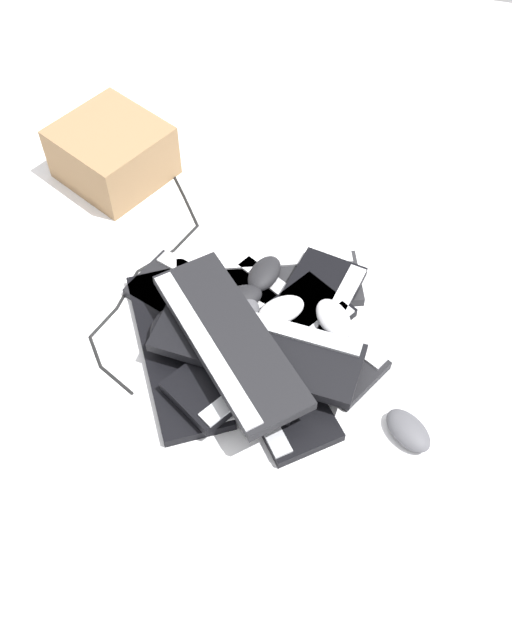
# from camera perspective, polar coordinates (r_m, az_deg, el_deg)

# --- Properties ---
(ground_plane) EXTENTS (3.20, 3.20, 0.00)m
(ground_plane) POSITION_cam_1_polar(r_m,az_deg,el_deg) (1.55, 1.12, -3.71)
(ground_plane) COLOR white
(keyboard_0) EXTENTS (0.46, 0.35, 0.03)m
(keyboard_0) POSITION_cam_1_polar(r_m,az_deg,el_deg) (1.60, 3.02, -0.59)
(keyboard_0) COLOR black
(keyboard_0) RESTS_ON ground
(keyboard_1) EXTENTS (0.46, 0.28, 0.03)m
(keyboard_1) POSITION_cam_1_polar(r_m,az_deg,el_deg) (1.67, 0.84, 3.07)
(keyboard_1) COLOR #232326
(keyboard_1) RESTS_ON ground
(keyboard_2) EXTENTS (0.46, 0.29, 0.03)m
(keyboard_2) POSITION_cam_1_polar(r_m,az_deg,el_deg) (1.62, -2.97, 0.49)
(keyboard_2) COLOR black
(keyboard_2) RESTS_ON ground
(keyboard_3) EXTENTS (0.35, 0.46, 0.03)m
(keyboard_3) POSITION_cam_1_polar(r_m,az_deg,el_deg) (1.57, -6.17, -2.25)
(keyboard_3) COLOR black
(keyboard_3) RESTS_ON ground
(keyboard_4) EXTENTS (0.39, 0.44, 0.03)m
(keyboard_4) POSITION_cam_1_polar(r_m,az_deg,el_deg) (1.54, 0.67, -3.78)
(keyboard_4) COLOR black
(keyboard_4) RESTS_ON ground
(keyboard_5) EXTENTS (0.36, 0.45, 0.03)m
(keyboard_5) POSITION_cam_1_polar(r_m,az_deg,el_deg) (1.53, 0.55, -2.32)
(keyboard_5) COLOR black
(keyboard_5) RESTS_ON keyboard_4
(keyboard_6) EXTENTS (0.45, 0.18, 0.03)m
(keyboard_6) POSITION_cam_1_polar(r_m,az_deg,el_deg) (1.49, 0.11, -2.13)
(keyboard_6) COLOR black
(keyboard_6) RESTS_ON keyboard_5
(keyboard_7) EXTENTS (0.23, 0.46, 0.03)m
(keyboard_7) POSITION_cam_1_polar(r_m,az_deg,el_deg) (1.56, 3.59, -0.79)
(keyboard_7) COLOR black
(keyboard_7) RESTS_ON keyboard_0
(keyboard_8) EXTENTS (0.41, 0.42, 0.03)m
(keyboard_8) POSITION_cam_1_polar(r_m,az_deg,el_deg) (1.47, -2.20, -1.56)
(keyboard_8) COLOR black
(keyboard_8) RESTS_ON keyboard_6
(mouse_0) EXTENTS (0.09, 0.12, 0.04)m
(mouse_0) POSITION_cam_1_polar(r_m,az_deg,el_deg) (1.64, 0.67, 3.73)
(mouse_0) COLOR black
(mouse_0) RESTS_ON keyboard_1
(mouse_1) EXTENTS (0.13, 0.12, 0.04)m
(mouse_1) POSITION_cam_1_polar(r_m,az_deg,el_deg) (1.60, -1.36, 1.70)
(mouse_1) COLOR black
(mouse_1) RESTS_ON keyboard_2
(mouse_2) EXTENTS (0.09, 0.12, 0.04)m
(mouse_2) POSITION_cam_1_polar(r_m,az_deg,el_deg) (1.57, -0.85, 0.35)
(mouse_2) COLOR #4C4C51
(mouse_2) RESTS_ON keyboard_2
(mouse_3) EXTENTS (0.12, 0.12, 0.04)m
(mouse_3) POSITION_cam_1_polar(r_m,az_deg,el_deg) (1.54, 1.90, 0.79)
(mouse_3) COLOR silver
(mouse_3) RESTS_ON keyboard_7
(mouse_4) EXTENTS (0.12, 0.13, 0.04)m
(mouse_4) POSITION_cam_1_polar(r_m,az_deg,el_deg) (1.54, 6.24, 0.10)
(mouse_4) COLOR #B7B7BC
(mouse_4) RESTS_ON keyboard_7
(mouse_5) EXTENTS (0.13, 0.12, 0.04)m
(mouse_5) POSITION_cam_1_polar(r_m,az_deg,el_deg) (1.49, 12.08, -8.63)
(mouse_5) COLOR #4C4C51
(mouse_5) RESTS_ON ground
(mouse_6) EXTENTS (0.07, 0.11, 0.04)m
(mouse_6) POSITION_cam_1_polar(r_m,az_deg,el_deg) (1.56, -7.16, -0.56)
(mouse_6) COLOR black
(mouse_6) RESTS_ON keyboard_3
(cable_0) EXTENTS (0.24, 0.74, 0.01)m
(cable_0) POSITION_cam_1_polar(r_m,az_deg,el_deg) (1.75, -8.56, 5.05)
(cable_0) COLOR black
(cable_0) RESTS_ON ground
(cardboard_box) EXTENTS (0.33, 0.33, 0.15)m
(cardboard_box) POSITION_cam_1_polar(r_m,az_deg,el_deg) (1.93, -11.42, 12.98)
(cardboard_box) COLOR olive
(cardboard_box) RESTS_ON ground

